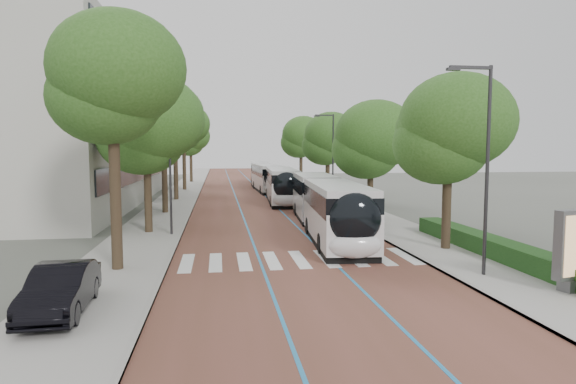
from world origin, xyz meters
The scene contains 22 objects.
ground centered at (0.00, 0.00, 0.00)m, with size 160.00×160.00×0.00m, color #51544C.
road centered at (0.00, 40.00, 0.01)m, with size 11.00×140.00×0.02m, color brown.
sidewalk_left centered at (-7.50, 40.00, 0.06)m, with size 4.00×140.00×0.12m, color #98958F.
sidewalk_right centered at (7.50, 40.00, 0.06)m, with size 4.00×140.00×0.12m, color #98958F.
kerb_left centered at (-5.60, 40.00, 0.06)m, with size 0.20×140.00×0.14m, color gray.
kerb_right centered at (5.60, 40.00, 0.06)m, with size 0.20×140.00×0.14m, color gray.
zebra_crossing centered at (0.20, 1.00, 0.03)m, with size 10.55×3.60×0.01m.
lane_line_left centered at (-1.60, 40.00, 0.02)m, with size 0.12×126.00×0.01m, color teal.
lane_line_right centered at (1.60, 40.00, 0.02)m, with size 0.12×126.00×0.01m, color teal.
office_building centered at (-19.47, 28.00, 7.00)m, with size 18.11×40.00×14.00m.
hedge centered at (9.10, 0.00, 0.52)m, with size 1.20×14.00×0.80m, color #173D15.
streetlight_near centered at (6.62, -3.00, 4.82)m, with size 1.82×0.20×8.00m.
streetlight_far centered at (6.62, 22.00, 4.82)m, with size 1.82×0.20×8.00m.
lamp_post_left centered at (-6.10, 8.00, 4.12)m, with size 0.14×0.14×8.00m, color #29292B.
trees_left centered at (-7.50, 24.44, 6.93)m, with size 6.09×60.29×9.98m.
trees_right centered at (7.70, 22.32, 5.86)m, with size 5.96×47.63×8.91m.
lead_bus centered at (3.03, 8.08, 1.63)m, with size 3.86×18.53×3.20m.
bus_queued_0 centered at (2.51, 24.52, 1.62)m, with size 3.22×12.52×3.20m.
bus_queued_1 centered at (2.44, 36.97, 1.62)m, with size 2.86×12.46×3.20m.
bus_queued_2 centered at (2.62, 49.69, 1.62)m, with size 3.29×12.53×3.20m.
ad_panel centered at (8.50, -5.52, 1.59)m, with size 1.40×0.66×2.81m.
parked_car centered at (-8.06, -5.30, 0.83)m, with size 1.51×4.34×1.43m, color black.
Camera 1 is at (-3.38, -20.08, 4.95)m, focal length 30.00 mm.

